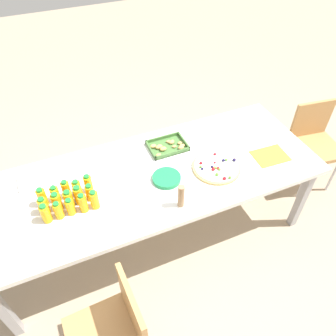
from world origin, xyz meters
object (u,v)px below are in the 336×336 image
at_px(party_table, 152,180).
at_px(juice_bottle_11, 55,194).
at_px(juice_bottle_4, 94,200).
at_px(paper_folder, 270,156).
at_px(juice_bottle_5, 44,206).
at_px(plate_stack, 167,178).
at_px(juice_bottle_1, 58,210).
at_px(juice_bottle_3, 83,203).
at_px(chair_near_left, 115,329).
at_px(juice_bottle_12, 66,190).
at_px(juice_bottle_8, 79,195).
at_px(chair_end, 314,139).
at_px(juice_bottle_2, 70,207).
at_px(juice_bottle_0, 46,213).
at_px(snack_tray, 167,146).
at_px(juice_bottle_9, 90,192).
at_px(cardboard_tube, 181,196).
at_px(juice_bottle_7, 69,199).
at_px(juice_bottle_14, 88,184).
at_px(fruit_pizza, 216,167).
at_px(juice_bottle_10, 42,197).
at_px(juice_bottle_6, 57,202).
at_px(juice_bottle_13, 77,188).
at_px(napkin_stack, 29,182).

bearing_deg(party_table, juice_bottle_11, 177.75).
xyz_separation_m(juice_bottle_4, paper_folder, (1.36, -0.04, -0.07)).
distance_m(juice_bottle_5, plate_stack, 0.84).
xyz_separation_m(juice_bottle_1, juice_bottle_3, (0.16, -0.01, 0.01)).
xyz_separation_m(chair_near_left, juice_bottle_12, (-0.05, 0.87, 0.30)).
height_order(chair_near_left, juice_bottle_8, juice_bottle_8).
distance_m(chair_end, juice_bottle_3, 2.17).
bearing_deg(juice_bottle_2, juice_bottle_0, 179.81).
height_order(party_table, snack_tray, snack_tray).
relative_size(juice_bottle_2, plate_stack, 0.65).
bearing_deg(snack_tray, paper_folder, -30.33).
height_order(juice_bottle_9, paper_folder, juice_bottle_9).
relative_size(juice_bottle_4, juice_bottle_11, 1.13).
distance_m(juice_bottle_3, cardboard_tube, 0.63).
height_order(chair_end, juice_bottle_7, juice_bottle_7).
distance_m(juice_bottle_9, juice_bottle_14, 0.07).
height_order(chair_near_left, paper_folder, chair_near_left).
bearing_deg(juice_bottle_14, party_table, -2.99).
distance_m(juice_bottle_9, fruit_pizza, 0.93).
relative_size(juice_bottle_10, fruit_pizza, 0.42).
bearing_deg(juice_bottle_6, juice_bottle_1, -92.87).
bearing_deg(fruit_pizza, juice_bottle_5, 176.39).
bearing_deg(juice_bottle_7, fruit_pizza, -3.86).
bearing_deg(snack_tray, juice_bottle_12, -166.23).
xyz_separation_m(juice_bottle_13, fruit_pizza, (0.99, -0.15, -0.05)).
height_order(juice_bottle_6, fruit_pizza, juice_bottle_6).
bearing_deg(juice_bottle_4, juice_bottle_7, 153.82).
xyz_separation_m(juice_bottle_5, napkin_stack, (-0.07, 0.32, -0.06)).
height_order(juice_bottle_12, cardboard_tube, cardboard_tube).
height_order(chair_end, juice_bottle_12, juice_bottle_12).
bearing_deg(chair_end, juice_bottle_4, 12.87).
bearing_deg(napkin_stack, fruit_pizza, -17.05).
distance_m(juice_bottle_5, juice_bottle_12, 0.18).
bearing_deg(paper_folder, juice_bottle_4, 178.21).
bearing_deg(juice_bottle_6, snack_tray, 17.53).
height_order(juice_bottle_0, juice_bottle_8, juice_bottle_8).
distance_m(chair_end, snack_tray, 1.43).
bearing_deg(juice_bottle_7, juice_bottle_2, -93.64).
xyz_separation_m(juice_bottle_12, plate_stack, (0.68, -0.12, -0.05)).
height_order(juice_bottle_1, juice_bottle_12, juice_bottle_12).
bearing_deg(juice_bottle_13, juice_bottle_0, -148.11).
bearing_deg(party_table, napkin_stack, 161.99).
bearing_deg(juice_bottle_9, juice_bottle_12, 150.37).
distance_m(juice_bottle_7, plate_stack, 0.68).
height_order(juice_bottle_5, juice_bottle_8, juice_bottle_8).
distance_m(juice_bottle_10, juice_bottle_13, 0.22).
bearing_deg(juice_bottle_8, juice_bottle_9, 1.39).
bearing_deg(juice_bottle_8, cardboard_tube, -25.49).
relative_size(chair_end, juice_bottle_9, 6.25).
height_order(juice_bottle_14, fruit_pizza, juice_bottle_14).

